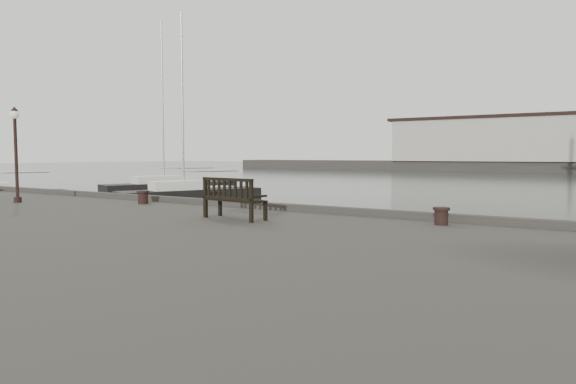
% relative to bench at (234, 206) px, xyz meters
% --- Properties ---
extents(ground, '(400.00, 400.00, 0.00)m').
position_rel_bench_xyz_m(ground, '(-0.74, 2.50, -1.87)').
color(ground, black).
rests_on(ground, ground).
extents(pontoon, '(2.00, 24.00, 0.50)m').
position_rel_bench_xyz_m(pontoon, '(-20.74, 12.50, -1.62)').
color(pontoon, '#ABA79F').
rests_on(pontoon, ground).
extents(breakwater, '(140.00, 9.50, 12.20)m').
position_rel_bench_xyz_m(breakwater, '(-5.29, 94.50, 2.43)').
color(breakwater, '#383530').
rests_on(breakwater, ground).
extents(bench, '(1.72, 0.76, 0.96)m').
position_rel_bench_xyz_m(bench, '(0.00, 0.00, 0.00)').
color(bench, black).
rests_on(bench, quay).
extents(bollard_left, '(0.44, 0.44, 0.41)m').
position_rel_bench_xyz_m(bollard_left, '(-4.89, 1.51, -0.10)').
color(bollard_left, black).
rests_on(bollard_left, quay).
extents(bollard_right, '(0.39, 0.39, 0.38)m').
position_rel_bench_xyz_m(bollard_right, '(4.44, 1.69, -0.11)').
color(bollard_right, black).
rests_on(bollard_right, quay).
extents(lamp_post, '(0.31, 0.31, 3.08)m').
position_rel_bench_xyz_m(lamp_post, '(-8.65, -0.41, 1.67)').
color(lamp_post, black).
rests_on(lamp_post, quay).
extents(yacht_b, '(6.10, 11.40, 14.68)m').
position_rel_bench_xyz_m(yacht_b, '(-23.99, 21.11, -1.62)').
color(yacht_b, black).
rests_on(yacht_b, ground).
extents(yacht_c, '(6.00, 9.83, 13.05)m').
position_rel_bench_xyz_m(yacht_c, '(-16.60, 15.80, -1.62)').
color(yacht_c, black).
rests_on(yacht_c, ground).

